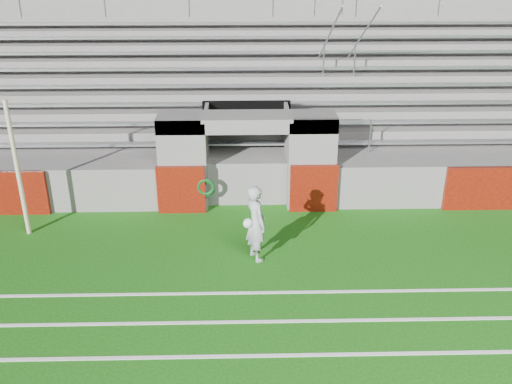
{
  "coord_description": "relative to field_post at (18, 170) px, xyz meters",
  "views": [
    {
      "loc": [
        -0.11,
        -11.18,
        6.96
      ],
      "look_at": [
        0.2,
        1.8,
        1.1
      ],
      "focal_mm": 40.0,
      "sensor_mm": 36.0,
      "label": 1
    }
  ],
  "objects": [
    {
      "name": "ground",
      "position": [
        5.62,
        -1.83,
        -1.75
      ],
      "size": [
        90.0,
        90.0,
        0.0
      ],
      "primitive_type": "plane",
      "color": "#14520D",
      "rests_on": "ground"
    },
    {
      "name": "field_post",
      "position": [
        0.0,
        0.0,
        0.0
      ],
      "size": [
        0.11,
        0.11,
        3.5
      ],
      "primitive_type": "cylinder",
      "color": "beige",
      "rests_on": "ground"
    },
    {
      "name": "goalkeeper_with_ball",
      "position": [
        5.78,
        -1.37,
        -0.83
      ],
      "size": [
        0.69,
        0.8,
        1.85
      ],
      "color": "#9DA1A6",
      "rests_on": "ground"
    },
    {
      "name": "hose_coil",
      "position": [
        4.49,
        1.1,
        -1.02
      ],
      "size": [
        0.5,
        0.14,
        0.57
      ],
      "color": "#0C401C",
      "rests_on": "ground"
    },
    {
      "name": "stadium_structure",
      "position": [
        5.62,
        6.14,
        -0.26
      ],
      "size": [
        26.0,
        8.48,
        5.42
      ],
      "color": "#63605E",
      "rests_on": "ground"
    }
  ]
}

